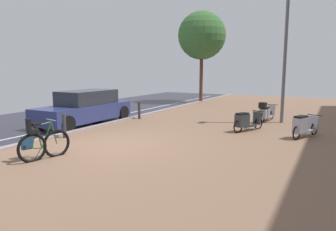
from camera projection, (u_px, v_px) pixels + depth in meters
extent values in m
cube|color=#8C674E|center=(275.00, 169.00, 7.35)|extent=(14.40, 40.00, 0.05)
cube|color=#A59292|center=(58.00, 135.00, 10.73)|extent=(0.24, 40.00, 0.08)
cube|color=silver|center=(35.00, 133.00, 11.30)|extent=(0.12, 36.00, 0.00)
torus|color=black|center=(32.00, 148.00, 7.79)|extent=(0.24, 0.76, 0.76)
torus|color=black|center=(57.00, 143.00, 8.29)|extent=(0.24, 0.76, 0.76)
cylinder|color=#306131|center=(47.00, 135.00, 8.05)|extent=(0.11, 0.33, 0.67)
cylinder|color=#306131|center=(39.00, 137.00, 7.90)|extent=(0.07, 0.15, 0.61)
cylinder|color=#306131|center=(44.00, 124.00, 7.96)|extent=(0.13, 0.40, 0.09)
cylinder|color=#306131|center=(37.00, 148.00, 7.89)|extent=(0.09, 0.26, 0.08)
cylinder|color=#306131|center=(34.00, 137.00, 7.80)|extent=(0.06, 0.17, 0.56)
cylinder|color=#306131|center=(54.00, 133.00, 8.20)|extent=(0.06, 0.15, 0.61)
cube|color=black|center=(36.00, 124.00, 7.81)|extent=(0.14, 0.23, 0.06)
cylinder|color=#ADADB2|center=(51.00, 120.00, 8.10)|extent=(0.47, 0.13, 0.02)
cube|color=black|center=(33.00, 132.00, 7.77)|extent=(0.25, 0.28, 0.10)
cube|color=black|center=(29.00, 125.00, 7.66)|extent=(0.21, 0.10, 0.32)
cube|color=navy|center=(27.00, 143.00, 8.07)|extent=(0.16, 0.30, 0.34)
cylinder|color=black|center=(38.00, 154.00, 8.02)|extent=(0.21, 0.05, 0.30)
torus|color=black|center=(238.00, 127.00, 11.36)|extent=(0.25, 0.46, 0.49)
torus|color=black|center=(258.00, 123.00, 12.06)|extent=(0.25, 0.46, 0.49)
cube|color=#343A3D|center=(248.00, 126.00, 11.71)|extent=(0.53, 0.72, 0.08)
cube|color=#343A3D|center=(242.00, 121.00, 11.45)|extent=(0.49, 0.60, 0.45)
cube|color=black|center=(242.00, 114.00, 11.42)|extent=(0.43, 0.54, 0.06)
cylinder|color=#343A3D|center=(258.00, 117.00, 12.01)|extent=(0.11, 0.14, 0.49)
cube|color=#343A3D|center=(257.00, 118.00, 11.97)|extent=(0.32, 0.21, 0.49)
cylinder|color=black|center=(258.00, 111.00, 11.96)|extent=(0.48, 0.24, 0.03)
torus|color=black|center=(297.00, 133.00, 10.24)|extent=(0.23, 0.47, 0.49)
torus|color=black|center=(314.00, 128.00, 11.02)|extent=(0.23, 0.47, 0.49)
cube|color=#A9A7B3|center=(306.00, 131.00, 10.63)|extent=(0.52, 0.75, 0.08)
cube|color=#A9A7B3|center=(300.00, 125.00, 10.35)|extent=(0.48, 0.62, 0.51)
cube|color=black|center=(301.00, 117.00, 10.30)|extent=(0.43, 0.56, 0.06)
cylinder|color=#A9A7B3|center=(315.00, 122.00, 10.97)|extent=(0.11, 0.14, 0.49)
cube|color=#A9A7B3|center=(313.00, 123.00, 10.92)|extent=(0.33, 0.19, 0.49)
cylinder|color=black|center=(315.00, 115.00, 10.92)|extent=(0.49, 0.22, 0.03)
torus|color=black|center=(263.00, 118.00, 13.40)|extent=(0.11, 0.48, 0.47)
torus|color=black|center=(272.00, 114.00, 14.43)|extent=(0.11, 0.48, 0.47)
cube|color=#A6A6B1|center=(267.00, 117.00, 13.92)|extent=(0.37, 0.75, 0.08)
cube|color=#A6A6B1|center=(265.00, 113.00, 13.56)|extent=(0.37, 0.60, 0.40)
cube|color=black|center=(265.00, 108.00, 13.52)|extent=(0.32, 0.55, 0.06)
cylinder|color=#A6A6B1|center=(272.00, 110.00, 14.38)|extent=(0.08, 0.13, 0.48)
cube|color=#A6A6B1|center=(272.00, 110.00, 14.32)|extent=(0.33, 0.12, 0.47)
cylinder|color=black|center=(272.00, 105.00, 14.32)|extent=(0.52, 0.09, 0.03)
cube|color=black|center=(263.00, 105.00, 13.28)|extent=(0.31, 0.31, 0.24)
cube|color=navy|center=(84.00, 112.00, 13.21)|extent=(1.65, 4.44, 0.65)
cube|color=#282D38|center=(87.00, 97.00, 13.31)|extent=(1.39, 2.50, 0.59)
cylinder|color=black|center=(97.00, 111.00, 15.08)|extent=(0.20, 0.62, 0.62)
cylinder|color=black|center=(123.00, 113.00, 14.35)|extent=(0.20, 0.62, 0.62)
cylinder|color=black|center=(38.00, 121.00, 12.13)|extent=(0.20, 0.62, 0.62)
cylinder|color=black|center=(68.00, 124.00, 11.39)|extent=(0.20, 0.62, 0.62)
cylinder|color=slate|center=(285.00, 61.00, 13.11)|extent=(0.14, 0.14, 5.33)
cylinder|color=brown|center=(201.00, 78.00, 21.66)|extent=(0.24, 0.24, 3.43)
sphere|color=#3D7036|center=(202.00, 35.00, 21.23)|extent=(3.28, 3.28, 3.28)
cylinder|color=#38383D|center=(64.00, 126.00, 10.49)|extent=(0.12, 0.12, 0.82)
cylinder|color=#38383D|center=(139.00, 110.00, 14.46)|extent=(0.12, 0.12, 0.81)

